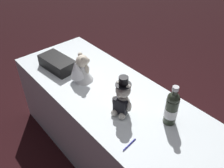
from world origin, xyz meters
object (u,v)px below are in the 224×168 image
at_px(signing_pen, 129,145).
at_px(gift_case_black, 57,63).
at_px(champagne_bottle, 172,108).
at_px(teddy_bear_bride, 81,70).
at_px(teddy_bear_groom, 122,99).

distance_m(signing_pen, gift_case_black, 1.04).
relative_size(champagne_bottle, signing_pen, 2.39).
bearing_deg(champagne_bottle, signing_pen, 84.77).
xyz_separation_m(teddy_bear_bride, champagne_bottle, (-0.78, -0.18, 0.02)).
xyz_separation_m(teddy_bear_bride, gift_case_black, (0.29, 0.06, -0.06)).
relative_size(teddy_bear_groom, gift_case_black, 0.86).
relative_size(teddy_bear_groom, champagne_bottle, 1.02).
relative_size(champagne_bottle, gift_case_black, 0.85).
xyz_separation_m(teddy_bear_groom, champagne_bottle, (-0.27, -0.18, 0.00)).
bearing_deg(teddy_bear_groom, teddy_bear_bride, -1.12).
bearing_deg(signing_pen, teddy_bear_groom, -33.82).
relative_size(teddy_bear_groom, signing_pen, 2.43).
xyz_separation_m(champagne_bottle, signing_pen, (0.03, 0.35, -0.12)).
height_order(teddy_bear_groom, gift_case_black, teddy_bear_groom).
height_order(teddy_bear_bride, signing_pen, teddy_bear_bride).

